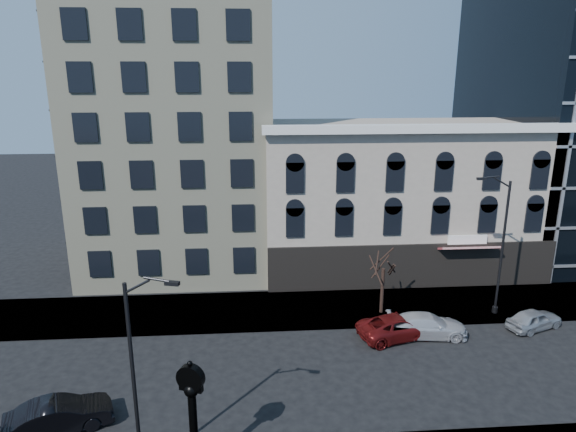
{
  "coord_description": "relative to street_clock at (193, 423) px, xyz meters",
  "views": [
    {
      "loc": [
        -0.08,
        -24.54,
        16.23
      ],
      "look_at": [
        2.0,
        4.0,
        8.0
      ],
      "focal_mm": 32.0,
      "sensor_mm": 36.0,
      "label": 1
    }
  ],
  "objects": [
    {
      "name": "car_far_c",
      "position": [
        20.59,
        10.98,
        -1.82
      ],
      "size": [
        4.17,
        2.82,
        1.32
      ],
      "primitive_type": "imported",
      "rotation": [
        0.0,
        0.0,
        1.93
      ],
      "color": "#A5A8AD",
      "rests_on": "ground"
    },
    {
      "name": "bare_tree_far",
      "position": [
        11.26,
        13.77,
        1.52
      ],
      "size": [
        3.0,
        3.0,
        5.15
      ],
      "color": "black",
      "rests_on": "sidewalk_far"
    },
    {
      "name": "street_lamp_far",
      "position": [
        18.32,
        13.17,
        5.01
      ],
      "size": [
        2.53,
        0.39,
        9.76
      ],
      "rotation": [
        0.0,
        0.0,
        3.11
      ],
      "color": "black",
      "rests_on": "sidewalk_far"
    },
    {
      "name": "street_lamp_near",
      "position": [
        -1.62,
        0.04,
        4.4
      ],
      "size": [
        2.27,
        0.84,
        8.95
      ],
      "rotation": [
        0.0,
        0.0,
        -0.26
      ],
      "color": "black",
      "rests_on": "sidewalk_near"
    },
    {
      "name": "cream_tower",
      "position": [
        -3.5,
        25.65,
        16.84
      ],
      "size": [
        15.9,
        15.4,
        42.5
      ],
      "color": "beige",
      "rests_on": "ground"
    },
    {
      "name": "ground",
      "position": [
        2.61,
        6.77,
        -2.48
      ],
      "size": [
        160.0,
        160.0,
        0.0
      ],
      "primitive_type": "plane",
      "color": "black",
      "rests_on": "ground"
    },
    {
      "name": "car_far_b",
      "position": [
        13.37,
        10.55,
        -1.75
      ],
      "size": [
        5.16,
        2.44,
        1.45
      ],
      "primitive_type": "imported",
      "rotation": [
        0.0,
        0.0,
        1.49
      ],
      "color": "silver",
      "rests_on": "ground"
    },
    {
      "name": "car_near_b",
      "position": [
        -6.58,
        3.18,
        -1.7
      ],
      "size": [
        4.99,
        3.24,
        1.55
      ],
      "primitive_type": "imported",
      "rotation": [
        0.0,
        0.0,
        1.94
      ],
      "color": "black",
      "rests_on": "ground"
    },
    {
      "name": "street_clock",
      "position": [
        0.0,
        0.0,
        0.0
      ],
      "size": [
        1.18,
        1.18,
        5.22
      ],
      "rotation": [
        0.0,
        0.0,
        -0.37
      ],
      "color": "black",
      "rests_on": "sidewalk_near"
    },
    {
      "name": "sidewalk_far",
      "position": [
        2.61,
        14.77,
        -2.42
      ],
      "size": [
        160.0,
        6.0,
        0.12
      ],
      "primitive_type": "cube",
      "color": "gray",
      "rests_on": "ground"
    },
    {
      "name": "car_far_a",
      "position": [
        11.51,
        10.56,
        -1.76
      ],
      "size": [
        5.6,
        3.63,
        1.43
      ],
      "primitive_type": "imported",
      "rotation": [
        0.0,
        0.0,
        1.83
      ],
      "color": "maroon",
      "rests_on": "ground"
    },
    {
      "name": "victorian_row",
      "position": [
        14.62,
        22.66,
        3.52
      ],
      "size": [
        22.6,
        11.19,
        12.5
      ],
      "color": "#B1A292",
      "rests_on": "ground"
    }
  ]
}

